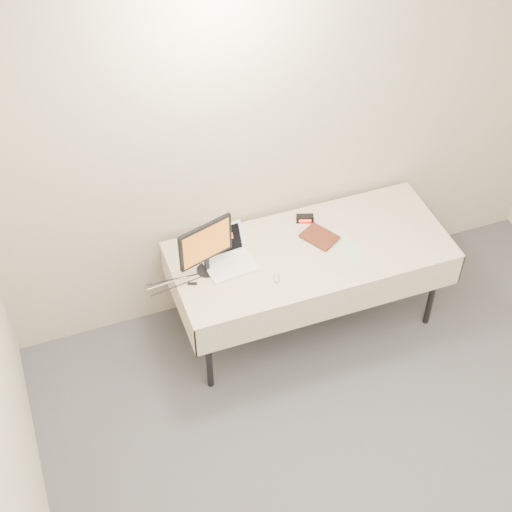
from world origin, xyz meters
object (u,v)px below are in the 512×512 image
object	(u,v)px
table	(310,256)
laptop	(226,255)
monitor	(206,245)
book	(313,232)

from	to	relation	value
table	laptop	bearing A→B (deg)	171.28
monitor	book	world-z (taller)	monitor
laptop	book	bearing A→B (deg)	-10.17
table	monitor	world-z (taller)	monitor
monitor	table	bearing A→B (deg)	-20.79
laptop	book	size ratio (longest dim) A/B	1.45
table	laptop	distance (m)	0.58
laptop	monitor	distance (m)	0.23
table	monitor	xyz separation A→B (m)	(-0.70, 0.05, 0.29)
laptop	monitor	xyz separation A→B (m)	(-0.14, -0.04, 0.18)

